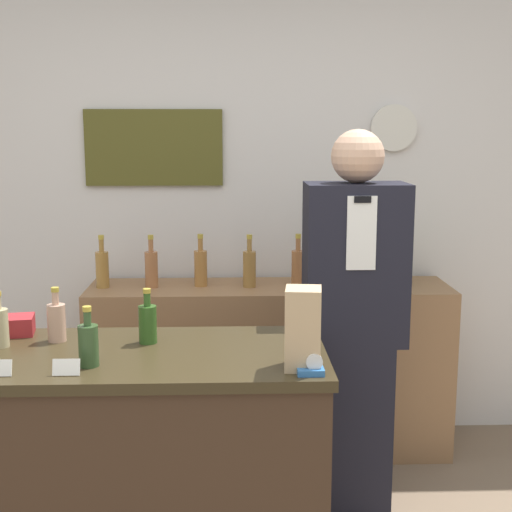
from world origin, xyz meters
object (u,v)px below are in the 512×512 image
at_px(potted_plant, 388,253).
at_px(paper_bag, 303,329).
at_px(tape_dispenser, 312,368).
at_px(shopkeeper, 353,328).

height_order(potted_plant, paper_bag, potted_plant).
bearing_deg(paper_bag, tape_dispenser, -69.56).
distance_m(shopkeeper, potted_plant, 0.75).
distance_m(paper_bag, tape_dispenser, 0.14).
bearing_deg(potted_plant, tape_dispenser, -111.45).
xyz_separation_m(shopkeeper, tape_dispenser, (-0.27, -0.78, 0.09)).
bearing_deg(shopkeeper, paper_bag, -112.73).
xyz_separation_m(paper_bag, tape_dispenser, (0.02, -0.06, -0.12)).
height_order(potted_plant, tape_dispenser, potted_plant).
bearing_deg(shopkeeper, tape_dispenser, -109.43).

